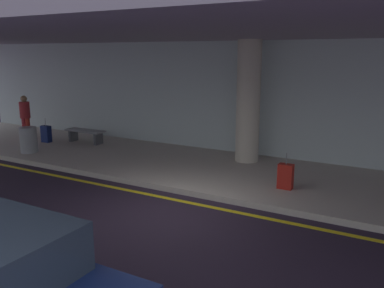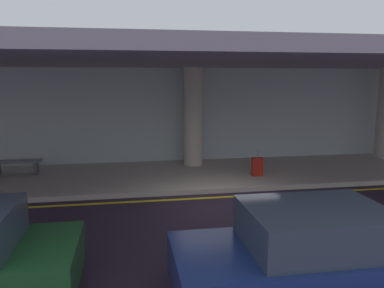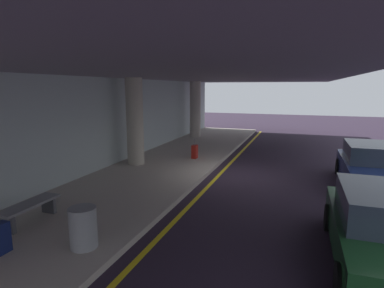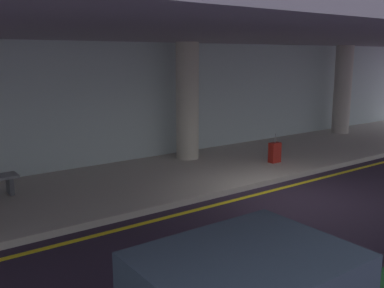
% 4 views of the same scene
% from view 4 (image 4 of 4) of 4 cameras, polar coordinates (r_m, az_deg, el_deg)
% --- Properties ---
extents(ground_plane, '(60.00, 60.00, 0.00)m').
position_cam_4_polar(ground_plane, '(11.04, 12.71, -6.74)').
color(ground_plane, '#2A202F').
extents(sidewalk, '(26.00, 4.20, 0.15)m').
position_cam_4_polar(sidewalk, '(13.17, 2.55, -3.15)').
color(sidewalk, '#B3A89C').
rests_on(sidewalk, ground).
extents(lane_stripe_yellow, '(26.00, 0.14, 0.01)m').
position_cam_4_polar(lane_stripe_yellow, '(11.43, 10.36, -5.98)').
color(lane_stripe_yellow, yellow).
rests_on(lane_stripe_yellow, ground).
extents(support_column_far_left, '(0.71, 0.71, 3.65)m').
position_cam_4_polar(support_column_far_left, '(13.80, -0.60, 5.56)').
color(support_column_far_left, '#B4AA99').
rests_on(support_column_far_left, sidewalk).
extents(support_column_left_mid, '(0.71, 0.71, 3.65)m').
position_cam_4_polar(support_column_left_mid, '(19.54, 19.00, 6.69)').
color(support_column_left_mid, '#B8ABA0').
rests_on(support_column_left_mid, sidewalk).
extents(ceiling_overhang, '(28.00, 13.20, 0.30)m').
position_cam_4_polar(ceiling_overhang, '(12.37, 4.20, 14.01)').
color(ceiling_overhang, gray).
rests_on(ceiling_overhang, support_column_far_left).
extents(terminal_back_wall, '(26.00, 0.30, 3.80)m').
position_cam_4_polar(terminal_back_wall, '(14.64, -2.91, 5.60)').
color(terminal_back_wall, '#ACB8B9').
rests_on(terminal_back_wall, ground).
extents(suitcase_upright_primary, '(0.36, 0.22, 0.90)m').
position_cam_4_polar(suitcase_upright_primary, '(13.71, 10.71, -1.09)').
color(suitcase_upright_primary, maroon).
rests_on(suitcase_upright_primary, sidewalk).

